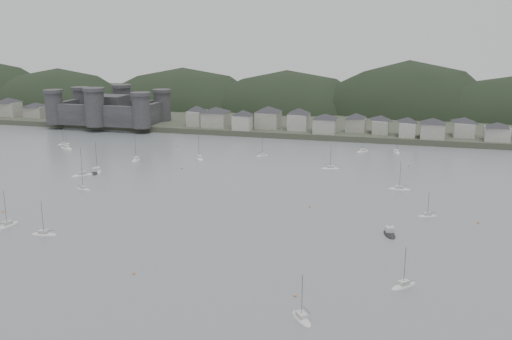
% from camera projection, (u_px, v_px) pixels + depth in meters
% --- Properties ---
extents(ground, '(900.00, 900.00, 0.00)m').
position_uv_depth(ground, '(176.00, 262.00, 141.29)').
color(ground, slate).
rests_on(ground, ground).
extents(far_shore_land, '(900.00, 250.00, 3.00)m').
position_uv_depth(far_shore_land, '(336.00, 108.00, 417.04)').
color(far_shore_land, '#383D2D').
rests_on(far_shore_land, ground).
extents(forested_ridge, '(851.55, 103.94, 102.57)m').
position_uv_depth(forested_ridge, '(337.00, 131.00, 394.86)').
color(forested_ridge, black).
rests_on(forested_ridge, ground).
extents(castle, '(66.00, 43.00, 20.00)m').
position_uv_depth(castle, '(109.00, 109.00, 338.16)').
color(castle, '#2E2E31').
rests_on(castle, far_shore_land).
extents(waterfront_town, '(451.48, 28.46, 12.92)m').
position_uv_depth(waterfront_town, '(404.00, 124.00, 297.69)').
color(waterfront_town, gray).
rests_on(waterfront_town, far_shore_land).
extents(sailboat_lead, '(6.68, 3.45, 8.77)m').
position_uv_depth(sailboat_lead, '(83.00, 189.00, 206.16)').
color(sailboat_lead, silver).
rests_on(sailboat_lead, ground).
extents(moored_fleet, '(248.87, 177.75, 13.25)m').
position_uv_depth(moored_fleet, '(221.00, 188.00, 208.11)').
color(moored_fleet, silver).
rests_on(moored_fleet, ground).
extents(motor_launch_near, '(4.90, 8.55, 3.93)m').
position_uv_depth(motor_launch_near, '(389.00, 234.00, 160.46)').
color(motor_launch_near, black).
rests_on(motor_launch_near, ground).
extents(motor_launch_far, '(5.74, 7.71, 3.76)m').
position_uv_depth(motor_launch_far, '(95.00, 173.00, 229.87)').
color(motor_launch_far, black).
rests_on(motor_launch_far, ground).
extents(mooring_buoys, '(145.38, 145.10, 0.70)m').
position_uv_depth(mooring_buoys, '(248.00, 199.00, 194.37)').
color(mooring_buoys, '#CB7F43').
rests_on(mooring_buoys, ground).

